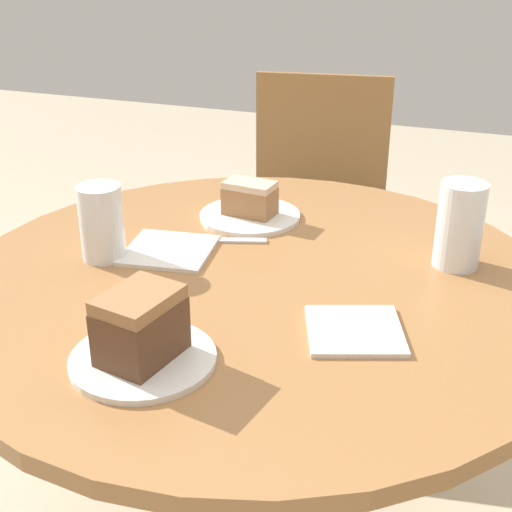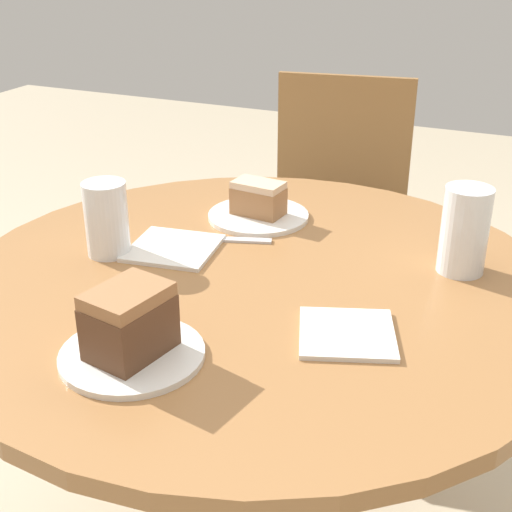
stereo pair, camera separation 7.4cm
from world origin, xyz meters
TOP-DOWN VIEW (x-y plane):
  - table at (0.00, 0.00)m, footprint 1.08×1.08m
  - chair at (-0.13, 0.87)m, footprint 0.49×0.49m
  - plate_near at (-0.11, 0.25)m, footprint 0.21×0.21m
  - plate_far at (-0.06, -0.31)m, footprint 0.21×0.21m
  - cake_slice_near at (-0.11, 0.25)m, footprint 0.11×0.07m
  - cake_slice_far at (-0.06, -0.31)m, footprint 0.11×0.13m
  - glass_lemonade at (0.33, 0.17)m, footprint 0.08×0.08m
  - glass_water at (-0.29, -0.02)m, footprint 0.08×0.08m
  - napkin_stack at (-0.19, 0.04)m, footprint 0.18×0.18m
  - fork at (-0.12, 0.12)m, footprint 0.18×0.07m
  - napkin_side at (0.21, -0.13)m, footprint 0.18×0.18m

SIDE VIEW (x-z plane):
  - chair at x=-0.13m, z-range 0.02..0.94m
  - table at x=0.00m, z-range 0.18..0.95m
  - fork at x=-0.12m, z-range 0.76..0.77m
  - napkin_side at x=0.21m, z-range 0.76..0.77m
  - napkin_stack at x=-0.19m, z-range 0.76..0.77m
  - plate_near at x=-0.11m, z-range 0.76..0.77m
  - plate_far at x=-0.06m, z-range 0.76..0.77m
  - cake_slice_near at x=-0.11m, z-range 0.77..0.84m
  - cake_slice_far at x=-0.06m, z-range 0.77..0.87m
  - glass_water at x=-0.29m, z-range 0.75..0.90m
  - glass_lemonade at x=0.33m, z-range 0.76..0.91m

